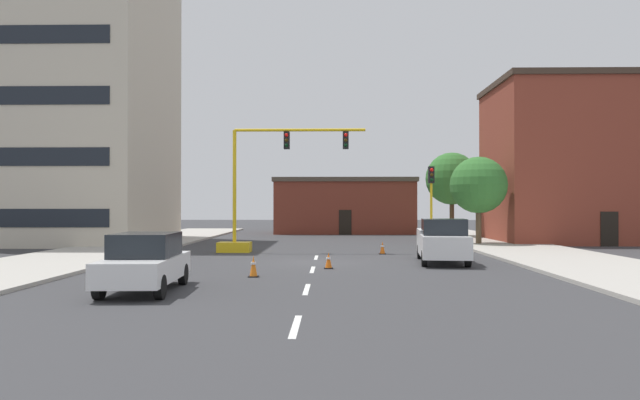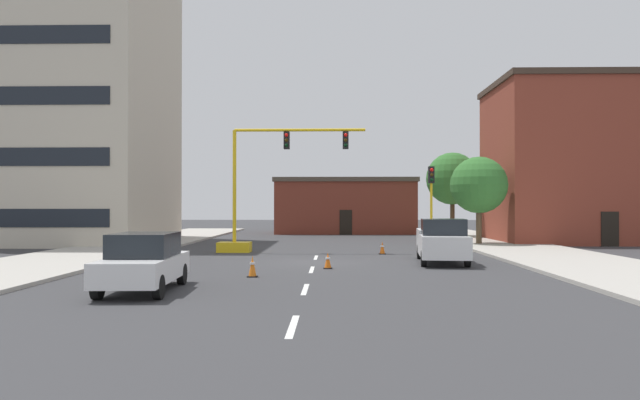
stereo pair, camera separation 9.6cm
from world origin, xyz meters
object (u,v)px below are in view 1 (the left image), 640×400
tree_right_far (452,179)px  sedan_white_near_left (145,262)px  traffic_cone_roadside_c (329,261)px  traffic_light_pole_right (431,189)px  traffic_cone_roadside_b (382,248)px  traffic_signal_gantry (252,213)px  pickup_truck_white (442,241)px  tree_right_mid (478,185)px  traffic_cone_roadside_a (253,266)px

tree_right_far → sedan_white_near_left: bearing=-117.0°
tree_right_far → traffic_cone_roadside_c: bearing=-112.7°
traffic_light_pole_right → traffic_cone_roadside_b: (-2.99, -2.43, -3.20)m
traffic_signal_gantry → traffic_cone_roadside_b: bearing=-10.0°
tree_right_far → pickup_truck_white: 21.81m
tree_right_mid → traffic_cone_roadside_b: 10.26m
traffic_cone_roadside_b → traffic_cone_roadside_c: bearing=-111.4°
sedan_white_near_left → traffic_cone_roadside_c: bearing=49.7°
tree_right_mid → sedan_white_near_left: size_ratio=1.25×
traffic_light_pole_right → traffic_cone_roadside_c: traffic_light_pole_right is taller
pickup_truck_white → traffic_cone_roadside_b: 5.20m
traffic_cone_roadside_b → traffic_signal_gantry: bearing=170.0°
traffic_light_pole_right → tree_right_far: tree_right_far is taller
tree_right_far → traffic_cone_roadside_b: bearing=-113.2°
traffic_cone_roadside_b → sedan_white_near_left: bearing=-121.3°
tree_right_far → traffic_cone_roadside_b: size_ratio=10.15×
traffic_cone_roadside_a → tree_right_mid: bearing=54.0°
sedan_white_near_left → traffic_cone_roadside_b: bearing=58.7°
traffic_light_pole_right → sedan_white_near_left: 19.77m
traffic_cone_roadside_a → traffic_cone_roadside_b: traffic_cone_roadside_a is taller
tree_right_far → traffic_cone_roadside_c: tree_right_far is taller
tree_right_mid → pickup_truck_white: tree_right_mid is taller
traffic_light_pole_right → sedan_white_near_left: bearing=-125.1°
sedan_white_near_left → traffic_cone_roadside_c: 8.45m
sedan_white_near_left → traffic_cone_roadside_b: (8.27, 13.60, -0.56)m
traffic_cone_roadside_b → tree_right_mid: bearing=45.3°
sedan_white_near_left → tree_right_far: bearing=63.0°
tree_right_far → traffic_light_pole_right: bearing=-106.1°
pickup_truck_white → traffic_cone_roadside_b: bearing=116.2°
traffic_signal_gantry → traffic_cone_roadside_a: 11.53m
tree_right_mid → traffic_cone_roadside_c: bearing=-124.4°
tree_right_mid → traffic_cone_roadside_b: bearing=-134.7°
tree_right_far → traffic_cone_roadside_b: tree_right_far is taller
sedan_white_near_left → traffic_cone_roadside_c: size_ratio=6.90×
traffic_signal_gantry → traffic_cone_roadside_b: traffic_signal_gantry is taller
traffic_signal_gantry → pickup_truck_white: traffic_signal_gantry is taller
traffic_signal_gantry → traffic_cone_roadside_b: 7.41m
pickup_truck_white → traffic_cone_roadside_c: 5.73m
tree_right_mid → traffic_cone_roadside_a: size_ratio=7.38×
traffic_cone_roadside_a → tree_right_far: bearing=64.6°
traffic_cone_roadside_a → traffic_cone_roadside_b: 11.44m
tree_right_far → traffic_cone_roadside_a: bearing=-115.4°
traffic_signal_gantry → pickup_truck_white: bearing=-32.1°
traffic_light_pole_right → traffic_cone_roadside_b: bearing=-140.9°
pickup_truck_white → sedan_white_near_left: bearing=-139.6°
traffic_signal_gantry → traffic_cone_roadside_a: size_ratio=10.49×
traffic_light_pole_right → sedan_white_near_left: size_ratio=1.05×
pickup_truck_white → sedan_white_near_left: pickup_truck_white is taller
traffic_light_pole_right → pickup_truck_white: traffic_light_pole_right is taller
traffic_signal_gantry → traffic_light_pole_right: (10.06, 1.19, 1.34)m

